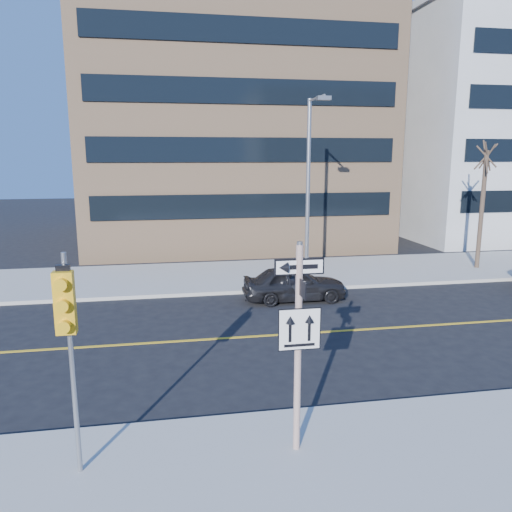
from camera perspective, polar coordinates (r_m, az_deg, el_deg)
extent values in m
plane|color=black|center=(12.56, 1.62, -15.61)|extent=(120.00, 120.00, 0.00)
cylinder|color=silver|center=(9.45, 4.81, -10.74)|extent=(0.13, 0.13, 4.00)
cylinder|color=gray|center=(8.89, 5.03, 1.47)|extent=(0.10, 0.10, 0.06)
cube|color=black|center=(8.97, 4.98, -1.23)|extent=(0.92, 0.03, 0.30)
cube|color=black|center=(9.05, 4.94, -3.40)|extent=(0.03, 0.92, 0.30)
cube|color=white|center=(9.21, 4.99, -8.34)|extent=(0.80, 0.03, 0.80)
cylinder|color=gray|center=(9.32, -20.25, -11.76)|extent=(0.09, 0.09, 4.00)
cube|color=#EDAE16|center=(8.75, -21.02, -5.01)|extent=(0.32, 0.22, 1.05)
sphere|color=#8C0705|center=(8.54, -21.33, -2.98)|extent=(0.17, 0.17, 0.17)
sphere|color=black|center=(8.63, -21.16, -5.23)|extent=(0.17, 0.17, 0.17)
sphere|color=black|center=(8.74, -21.00, -7.43)|extent=(0.17, 0.17, 0.17)
imported|color=black|center=(19.96, 4.39, -3.15)|extent=(1.67, 4.09, 1.39)
cylinder|color=gray|center=(22.88, 5.96, 7.47)|extent=(0.18, 0.18, 8.00)
cylinder|color=gray|center=(22.00, 6.92, 17.47)|extent=(0.10, 2.20, 0.10)
cube|color=gray|center=(21.03, 7.75, 17.45)|extent=(0.55, 0.30, 0.16)
cylinder|color=#3C2B23|center=(27.13, 24.39, 4.80)|extent=(0.22, 0.22, 5.80)
cube|color=tan|center=(36.35, -3.40, 16.62)|extent=(18.00, 18.00, 18.00)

